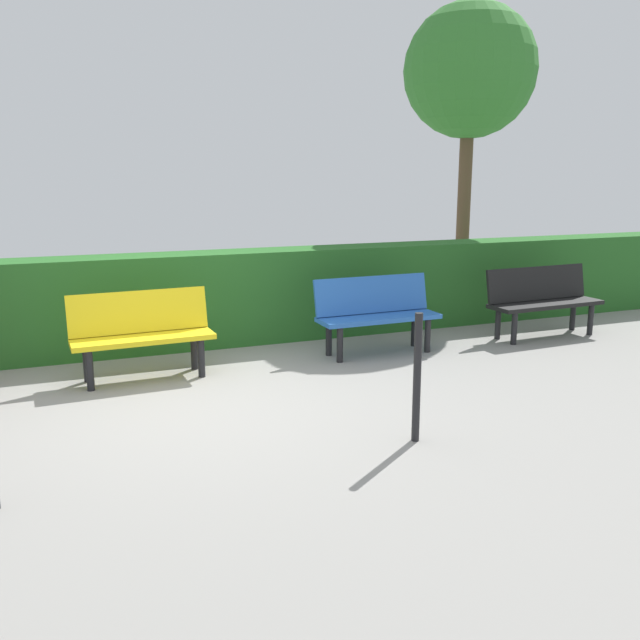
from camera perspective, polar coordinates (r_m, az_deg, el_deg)
ground_plane at (r=6.17m, az=-11.16°, el=-6.89°), size 19.29×19.29×0.00m
bench_black at (r=8.84m, az=18.29°, el=1.78°), size 1.53×0.53×0.86m
bench_blue at (r=7.63m, az=4.77°, el=0.75°), size 1.41×0.49×0.86m
bench_yellow at (r=6.89m, az=-14.85°, el=-0.90°), size 1.38×0.52×0.86m
hedge_row at (r=8.16m, az=-6.42°, el=1.99°), size 15.29×0.58×1.10m
tree_near at (r=11.04m, az=12.55°, el=19.74°), size 2.00×2.00×4.51m
railing_post_mid at (r=5.13m, az=8.21°, el=-4.88°), size 0.06×0.06×1.00m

